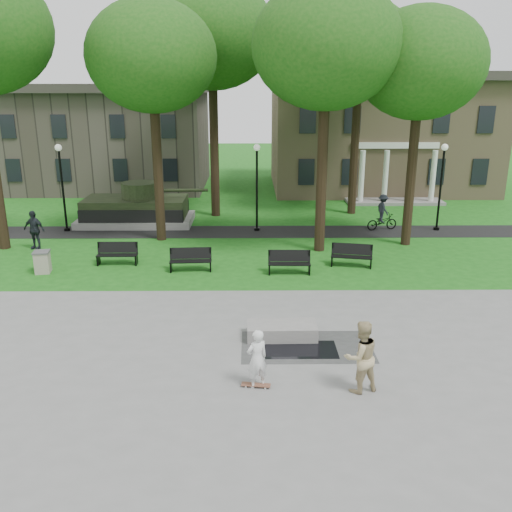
% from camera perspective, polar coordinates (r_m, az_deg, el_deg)
% --- Properties ---
extents(ground, '(120.00, 120.00, 0.00)m').
position_cam_1_polar(ground, '(18.45, -1.04, -7.09)').
color(ground, '#175413').
rests_on(ground, ground).
extents(plaza, '(22.00, 16.00, 0.02)m').
position_cam_1_polar(plaza, '(14.05, -1.20, -15.56)').
color(plaza, gray).
rests_on(plaza, ground).
extents(footpath, '(44.00, 2.60, 0.01)m').
position_cam_1_polar(footpath, '(29.78, -0.87, 2.57)').
color(footpath, black).
rests_on(footpath, ground).
extents(building_right, '(17.00, 12.00, 8.60)m').
position_cam_1_polar(building_right, '(44.01, 12.66, 12.74)').
color(building_right, '#9E8460').
rests_on(building_right, ground).
extents(building_left, '(15.00, 10.00, 7.20)m').
position_cam_1_polar(building_left, '(44.88, -15.30, 11.68)').
color(building_left, '#4C443D').
rests_on(building_left, ground).
extents(tree_1, '(6.20, 6.20, 11.63)m').
position_cam_1_polar(tree_1, '(27.70, -10.92, 19.85)').
color(tree_1, black).
rests_on(tree_1, ground).
extents(tree_2, '(6.60, 6.60, 12.16)m').
position_cam_1_polar(tree_2, '(25.55, 7.43, 21.04)').
color(tree_2, black).
rests_on(tree_2, ground).
extents(tree_3, '(6.00, 6.00, 11.19)m').
position_cam_1_polar(tree_3, '(27.43, 16.94, 18.72)').
color(tree_3, black).
rests_on(tree_3, ground).
extents(tree_4, '(7.20, 7.20, 13.50)m').
position_cam_1_polar(tree_4, '(32.96, -4.68, 22.17)').
color(tree_4, black).
rests_on(tree_4, ground).
extents(tree_5, '(6.40, 6.40, 12.44)m').
position_cam_1_polar(tree_5, '(33.93, 10.89, 20.57)').
color(tree_5, black).
rests_on(tree_5, ground).
extents(lamp_left, '(0.36, 0.36, 4.73)m').
position_cam_1_polar(lamp_left, '(31.19, -19.76, 7.47)').
color(lamp_left, black).
rests_on(lamp_left, ground).
extents(lamp_mid, '(0.36, 0.36, 4.73)m').
position_cam_1_polar(lamp_mid, '(29.48, 0.09, 7.96)').
color(lamp_mid, black).
rests_on(lamp_mid, ground).
extents(lamp_right, '(0.36, 0.36, 4.73)m').
position_cam_1_polar(lamp_right, '(31.24, 18.93, 7.57)').
color(lamp_right, black).
rests_on(lamp_right, ground).
extents(tank_monument, '(7.45, 3.40, 2.40)m').
position_cam_1_polar(tank_monument, '(32.21, -12.47, 4.86)').
color(tank_monument, gray).
rests_on(tank_monument, ground).
extents(puddle, '(2.20, 1.20, 0.00)m').
position_cam_1_polar(puddle, '(16.72, 4.73, -9.80)').
color(puddle, black).
rests_on(puddle, plaza).
extents(concrete_block, '(2.22, 1.04, 0.45)m').
position_cam_1_polar(concrete_block, '(17.36, 2.73, -7.85)').
color(concrete_block, gray).
rests_on(concrete_block, plaza).
extents(skateboard, '(0.80, 0.31, 0.07)m').
position_cam_1_polar(skateboard, '(14.80, -0.01, -13.49)').
color(skateboard, brown).
rests_on(skateboard, plaza).
extents(skateboarder, '(0.71, 0.63, 1.64)m').
position_cam_1_polar(skateboarder, '(14.44, 0.10, -10.75)').
color(skateboarder, silver).
rests_on(skateboarder, plaza).
extents(friend_watching, '(1.15, 1.02, 1.97)m').
position_cam_1_polar(friend_watching, '(14.44, 10.98, -10.35)').
color(friend_watching, tan).
rests_on(friend_watching, plaza).
extents(pedestrian_walker, '(1.21, 0.75, 1.92)m').
position_cam_1_polar(pedestrian_walker, '(28.58, -22.33, 2.57)').
color(pedestrian_walker, black).
rests_on(pedestrian_walker, ground).
extents(cyclist, '(1.86, 1.11, 1.99)m').
position_cam_1_polar(cyclist, '(30.82, 13.16, 4.17)').
color(cyclist, black).
rests_on(cyclist, ground).
extents(park_bench_0, '(1.80, 0.53, 1.00)m').
position_cam_1_polar(park_bench_0, '(25.01, -14.38, 0.32)').
color(park_bench_0, black).
rests_on(park_bench_0, ground).
extents(park_bench_1, '(1.82, 0.61, 1.00)m').
position_cam_1_polar(park_bench_1, '(23.54, -6.88, -0.32)').
color(park_bench_1, black).
rests_on(park_bench_1, ground).
extents(park_bench_2, '(1.81, 0.56, 1.00)m').
position_cam_1_polar(park_bench_2, '(23.08, 3.52, -0.59)').
color(park_bench_2, black).
rests_on(park_bench_2, ground).
extents(park_bench_3, '(1.85, 0.88, 1.00)m').
position_cam_1_polar(park_bench_3, '(24.34, 10.00, 0.14)').
color(park_bench_3, black).
rests_on(park_bench_3, ground).
extents(trash_bin, '(0.76, 0.76, 0.96)m').
position_cam_1_polar(trash_bin, '(24.86, -21.56, -0.58)').
color(trash_bin, gray).
rests_on(trash_bin, ground).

